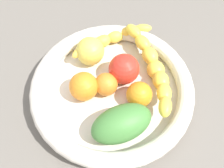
# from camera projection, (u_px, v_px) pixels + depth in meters

# --- Properties ---
(kitchen_counter) EXTENTS (1.20, 1.20, 0.03)m
(kitchen_counter) POSITION_uv_depth(u_px,v_px,m) (112.00, 97.00, 0.59)
(kitchen_counter) COLOR #69635A
(kitchen_counter) RESTS_ON ground
(fruit_bowl) EXTENTS (0.36, 0.36, 0.05)m
(fruit_bowl) POSITION_uv_depth(u_px,v_px,m) (112.00, 88.00, 0.56)
(fruit_bowl) COLOR beige
(fruit_bowl) RESTS_ON kitchen_counter
(banana_draped_left) EXTENTS (0.21, 0.18, 0.06)m
(banana_draped_left) POSITION_uv_depth(u_px,v_px,m) (153.00, 67.00, 0.56)
(banana_draped_left) COLOR yellow
(banana_draped_left) RESTS_ON fruit_bowl
(banana_draped_right) EXTENTS (0.12, 0.20, 0.04)m
(banana_draped_right) POSITION_uv_depth(u_px,v_px,m) (110.00, 39.00, 0.61)
(banana_draped_right) COLOR yellow
(banana_draped_right) RESTS_ON fruit_bowl
(orange_front) EXTENTS (0.06, 0.06, 0.06)m
(orange_front) POSITION_uv_depth(u_px,v_px,m) (139.00, 95.00, 0.53)
(orange_front) COLOR orange
(orange_front) RESTS_ON fruit_bowl
(orange_mid_left) EXTENTS (0.05, 0.05, 0.05)m
(orange_mid_left) POSITION_uv_depth(u_px,v_px,m) (106.00, 84.00, 0.54)
(orange_mid_left) COLOR orange
(orange_mid_left) RESTS_ON fruit_bowl
(orange_mid_right) EXTENTS (0.06, 0.06, 0.06)m
(orange_mid_right) POSITION_uv_depth(u_px,v_px,m) (84.00, 86.00, 0.53)
(orange_mid_right) COLOR orange
(orange_mid_right) RESTS_ON fruit_bowl
(mango_green) EXTENTS (0.13, 0.15, 0.07)m
(mango_green) POSITION_uv_depth(u_px,v_px,m) (122.00, 123.00, 0.49)
(mango_green) COLOR #458239
(mango_green) RESTS_ON fruit_bowl
(tomato_red) EXTENTS (0.07, 0.07, 0.07)m
(tomato_red) POSITION_uv_depth(u_px,v_px,m) (125.00, 70.00, 0.55)
(tomato_red) COLOR red
(tomato_red) RESTS_ON fruit_bowl
(apple_yellow) EXTENTS (0.07, 0.07, 0.07)m
(apple_yellow) POSITION_uv_depth(u_px,v_px,m) (90.00, 51.00, 0.58)
(apple_yellow) COLOR #E8D04E
(apple_yellow) RESTS_ON fruit_bowl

